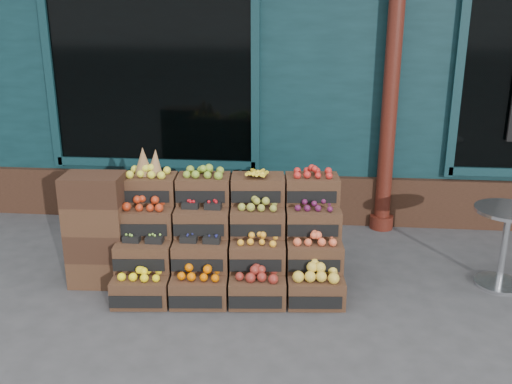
{
  "coord_description": "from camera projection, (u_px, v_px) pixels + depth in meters",
  "views": [
    {
      "loc": [
        0.32,
        -4.55,
        2.57
      ],
      "look_at": [
        -0.2,
        0.7,
        0.85
      ],
      "focal_mm": 40.0,
      "sensor_mm": 36.0,
      "label": 1
    }
  ],
  "objects": [
    {
      "name": "ground",
      "position": [
        270.0,
        306.0,
        5.13
      ],
      "size": [
        60.0,
        60.0,
        0.0
      ],
      "primitive_type": "plane",
      "color": "#3A3A3D",
      "rests_on": "ground"
    },
    {
      "name": "spare_crates",
      "position": [
        97.0,
        230.0,
        5.42
      ],
      "size": [
        0.57,
        0.41,
        1.09
      ],
      "rotation": [
        0.0,
        0.0,
        0.06
      ],
      "color": "#412819",
      "rests_on": "ground"
    },
    {
      "name": "crate_display",
      "position": [
        230.0,
        243.0,
        5.48
      ],
      "size": [
        2.17,
        1.2,
        1.31
      ],
      "rotation": [
        0.0,
        0.0,
        0.09
      ],
      "color": "#412819",
      "rests_on": "ground"
    },
    {
      "name": "shop_facade",
      "position": [
        295.0,
        18.0,
        9.23
      ],
      "size": [
        12.0,
        6.24,
        4.8
      ],
      "color": "#0C272C",
      "rests_on": "ground"
    },
    {
      "name": "bistro_table",
      "position": [
        505.0,
        238.0,
        5.38
      ],
      "size": [
        0.62,
        0.62,
        0.79
      ],
      "rotation": [
        0.0,
        0.0,
        0.33
      ],
      "color": "#ABAEB2",
      "rests_on": "ground"
    },
    {
      "name": "shopkeeper",
      "position": [
        174.0,
        132.0,
        7.7
      ],
      "size": [
        0.74,
        0.52,
        1.92
      ],
      "primitive_type": "imported",
      "rotation": [
        0.0,
        0.0,
        3.23
      ],
      "color": "#17532D",
      "rests_on": "ground"
    }
  ]
}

